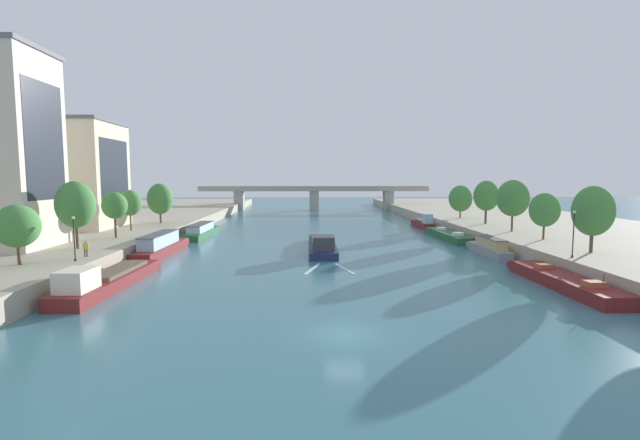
% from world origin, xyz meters
% --- Properties ---
extents(ground_plane, '(400.00, 400.00, 0.00)m').
position_xyz_m(ground_plane, '(0.00, 0.00, 0.00)').
color(ground_plane, '#386B7A').
extents(quay_left, '(36.00, 170.00, 2.07)m').
position_xyz_m(quay_left, '(-40.95, 55.00, 1.03)').
color(quay_left, '#A89E89').
rests_on(quay_left, ground).
extents(quay_right, '(36.00, 170.00, 2.07)m').
position_xyz_m(quay_right, '(40.95, 55.00, 1.03)').
color(quay_right, '#A89E89').
rests_on(quay_right, ground).
extents(barge_midriver, '(3.79, 18.73, 2.71)m').
position_xyz_m(barge_midriver, '(-0.27, 32.90, 0.81)').
color(barge_midriver, '#1E284C').
rests_on(barge_midriver, ground).
extents(wake_behind_barge, '(5.60, 5.89, 0.03)m').
position_xyz_m(wake_behind_barge, '(-0.02, 20.48, 0.01)').
color(wake_behind_barge, '#AAD6E0').
rests_on(wake_behind_barge, ground).
extents(moored_boat_left_far, '(3.73, 16.89, 2.84)m').
position_xyz_m(moored_boat_left_far, '(-20.44, 12.16, 0.87)').
color(moored_boat_left_far, maroon).
rests_on(moored_boat_left_far, ground).
extents(moored_boat_left_near, '(3.02, 15.73, 2.93)m').
position_xyz_m(moored_boat_left_near, '(-21.31, 29.83, 1.23)').
color(moored_boat_left_near, maroon).
rests_on(moored_boat_left_near, ground).
extents(moored_boat_left_gap_after, '(3.15, 15.81, 2.31)m').
position_xyz_m(moored_boat_left_gap_after, '(-20.35, 48.20, 0.97)').
color(moored_boat_left_gap_after, '#235633').
rests_on(moored_boat_left_gap_after, ground).
extents(moored_boat_right_second, '(3.16, 16.17, 2.26)m').
position_xyz_m(moored_boat_right_second, '(21.10, 11.54, 0.60)').
color(moored_boat_right_second, maroon).
rests_on(moored_boat_right_second, ground).
extents(moored_boat_right_near, '(2.04, 11.37, 2.42)m').
position_xyz_m(moored_boat_right_near, '(21.23, 28.43, 1.01)').
color(moored_boat_right_near, gray).
rests_on(moored_boat_right_near, ground).
extents(moored_boat_right_far, '(3.24, 16.54, 2.23)m').
position_xyz_m(moored_boat_right_far, '(20.83, 44.11, 0.59)').
color(moored_boat_right_far, '#235633').
rests_on(moored_boat_right_far, ground).
extents(moored_boat_right_gap_after, '(2.31, 10.63, 3.09)m').
position_xyz_m(moored_boat_right_gap_after, '(20.81, 59.52, 0.94)').
color(moored_boat_right_gap_after, maroon).
rests_on(moored_boat_right_gap_after, ground).
extents(tree_left_nearest, '(3.86, 3.86, 5.54)m').
position_xyz_m(tree_left_nearest, '(-28.82, 13.29, 5.64)').
color(tree_left_nearest, brown).
rests_on(tree_left_nearest, quay_left).
extents(tree_left_midway, '(4.19, 4.19, 7.59)m').
position_xyz_m(tree_left_midway, '(-28.24, 22.57, 7.03)').
color(tree_left_midway, brown).
rests_on(tree_left_midway, quay_left).
extents(tree_left_by_lamp, '(3.24, 3.24, 6.09)m').
position_xyz_m(tree_left_by_lamp, '(-27.86, 31.78, 6.35)').
color(tree_left_by_lamp, brown).
rests_on(tree_left_by_lamp, quay_left).
extents(tree_left_distant, '(3.38, 3.38, 6.14)m').
position_xyz_m(tree_left_distant, '(-28.98, 39.82, 6.25)').
color(tree_left_distant, brown).
rests_on(tree_left_distant, quay_left).
extents(tree_left_second, '(4.34, 4.34, 6.95)m').
position_xyz_m(tree_left_second, '(-28.09, 50.85, 6.31)').
color(tree_left_second, brown).
rests_on(tree_left_second, quay_left).
extents(tree_right_far, '(4.15, 4.15, 7.12)m').
position_xyz_m(tree_right_far, '(27.98, 18.26, 6.51)').
color(tree_right_far, brown).
rests_on(tree_right_far, quay_right).
extents(tree_right_distant, '(3.76, 3.76, 6.02)m').
position_xyz_m(tree_right_distant, '(28.21, 28.23, 5.90)').
color(tree_right_distant, brown).
rests_on(tree_right_distant, quay_right).
extents(tree_right_third, '(4.69, 4.69, 7.65)m').
position_xyz_m(tree_right_third, '(28.13, 36.91, 7.00)').
color(tree_right_third, brown).
rests_on(tree_right_third, quay_right).
extents(tree_right_nearest, '(4.29, 4.29, 7.46)m').
position_xyz_m(tree_right_nearest, '(28.67, 47.96, 6.91)').
color(tree_right_nearest, brown).
rests_on(tree_right_nearest, quay_right).
extents(tree_right_by_lamp, '(4.57, 4.57, 6.46)m').
position_xyz_m(tree_right_by_lamp, '(27.94, 58.64, 5.94)').
color(tree_right_by_lamp, brown).
rests_on(tree_right_by_lamp, quay_right).
extents(lamppost_left_bank, '(0.28, 0.28, 4.30)m').
position_xyz_m(lamppost_left_bank, '(-24.65, 14.99, 4.44)').
color(lamppost_left_bank, black).
rests_on(lamppost_left_bank, quay_left).
extents(lamppost_right_bank, '(0.28, 0.28, 4.71)m').
position_xyz_m(lamppost_right_bank, '(24.23, 15.41, 4.65)').
color(lamppost_right_bank, black).
rests_on(lamppost_right_bank, quay_right).
extents(building_left_corner, '(13.13, 12.93, 16.93)m').
position_xyz_m(building_left_corner, '(-39.25, 44.18, 10.55)').
color(building_left_corner, beige).
rests_on(building_left_corner, quay_left).
extents(bridge_far, '(69.90, 4.40, 7.41)m').
position_xyz_m(bridge_far, '(0.00, 108.74, 4.83)').
color(bridge_far, '#9E998E').
rests_on(bridge_far, ground).
extents(person_on_quay, '(0.47, 0.34, 1.62)m').
position_xyz_m(person_on_quay, '(-24.72, 17.24, 3.00)').
color(person_on_quay, '#473D33').
rests_on(person_on_quay, quay_left).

